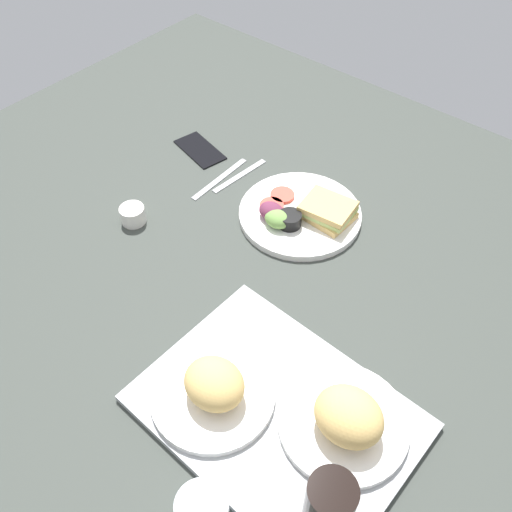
# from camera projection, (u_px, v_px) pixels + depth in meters

# --- Properties ---
(ground_plane) EXTENTS (1.90, 1.50, 0.03)m
(ground_plane) POSITION_uv_depth(u_px,v_px,m) (272.00, 270.00, 1.19)
(ground_plane) COLOR #383D38
(serving_tray) EXTENTS (0.46, 0.34, 0.02)m
(serving_tray) POSITION_uv_depth(u_px,v_px,m) (277.00, 412.00, 0.94)
(serving_tray) COLOR #9EA0A3
(serving_tray) RESTS_ON ground_plane
(bread_plate_near) EXTENTS (0.22, 0.22, 0.09)m
(bread_plate_near) POSITION_uv_depth(u_px,v_px,m) (346.00, 419.00, 0.89)
(bread_plate_near) COLOR white
(bread_plate_near) RESTS_ON serving_tray
(bread_plate_far) EXTENTS (0.21, 0.21, 0.09)m
(bread_plate_far) POSITION_uv_depth(u_px,v_px,m) (214.00, 389.00, 0.93)
(bread_plate_far) COLOR white
(bread_plate_far) RESTS_ON serving_tray
(plate_with_salad) EXTENTS (0.28, 0.28, 0.05)m
(plate_with_salad) POSITION_uv_depth(u_px,v_px,m) (301.00, 213.00, 1.26)
(plate_with_salad) COLOR white
(plate_with_salad) RESTS_ON ground_plane
(espresso_cup) EXTENTS (0.06, 0.06, 0.04)m
(espresso_cup) POSITION_uv_depth(u_px,v_px,m) (133.00, 215.00, 1.25)
(espresso_cup) COLOR silver
(espresso_cup) RESTS_ON ground_plane
(fork) EXTENTS (0.03, 0.17, 0.01)m
(fork) POSITION_uv_depth(u_px,v_px,m) (240.00, 175.00, 1.37)
(fork) COLOR #B7B7BC
(fork) RESTS_ON ground_plane
(knife) EXTENTS (0.02, 0.19, 0.01)m
(knife) POSITION_uv_depth(u_px,v_px,m) (220.00, 178.00, 1.36)
(knife) COLOR #B7B7BC
(knife) RESTS_ON ground_plane
(cell_phone) EXTENTS (0.16, 0.10, 0.01)m
(cell_phone) POSITION_uv_depth(u_px,v_px,m) (200.00, 149.00, 1.44)
(cell_phone) COLOR black
(cell_phone) RESTS_ON ground_plane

